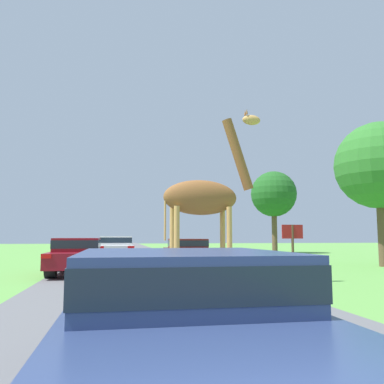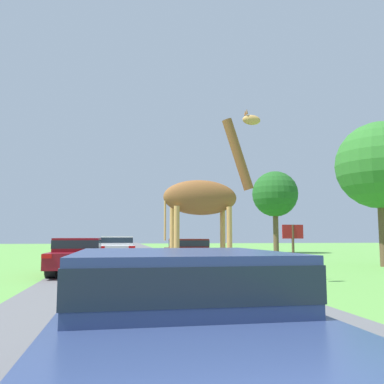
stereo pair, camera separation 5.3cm
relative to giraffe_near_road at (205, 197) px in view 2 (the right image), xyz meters
The scene contains 9 objects.
road 18.97m from the giraffe_near_road, 94.63° to the left, with size 6.44×120.00×0.00m.
giraffe_near_road is the anchor object (origin of this frame).
car_lead_maroon 8.03m from the giraffe_near_road, 103.91° to the right, with size 1.91×4.46×1.24m.
car_queue_right 12.57m from the giraffe_near_road, 101.43° to the left, with size 1.87×4.37×1.38m.
car_queue_left 7.10m from the giraffe_near_road, 84.32° to the left, with size 1.71×4.02×1.26m.
car_far_ahead 6.10m from the giraffe_near_road, 131.26° to the left, with size 1.75×4.57×1.31m.
tree_left_edge 23.24m from the giraffe_near_road, 63.33° to the left, with size 3.78×3.78×6.78m.
tree_centre_back 11.34m from the giraffe_near_road, 30.53° to the left, with size 4.06×4.06×6.71m.
sign_post 3.45m from the giraffe_near_road, 18.06° to the left, with size 0.70×0.08×1.74m.
Camera 2 is at (-0.88, 0.08, 1.37)m, focal length 38.00 mm.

